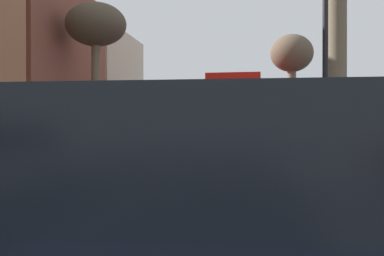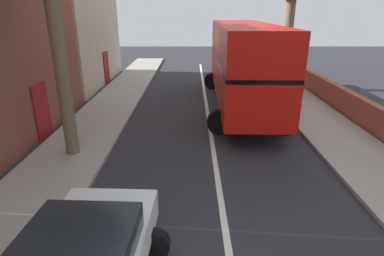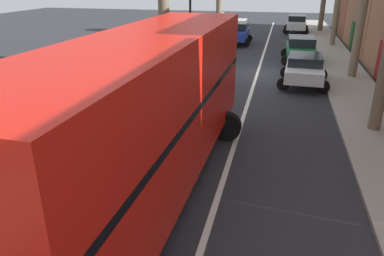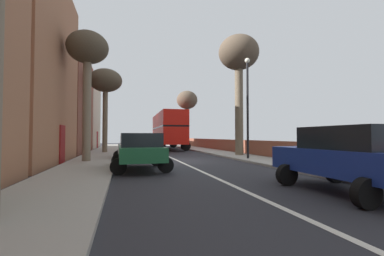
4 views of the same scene
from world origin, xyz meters
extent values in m
plane|color=#28282D|center=(0.00, 0.00, 0.00)|extent=(84.00, 84.00, 0.00)
cube|color=silver|center=(0.00, 0.00, 0.00)|extent=(0.16, 54.00, 0.01)
cube|color=#9E998E|center=(-4.90, 0.00, 0.06)|extent=(2.60, 60.00, 0.12)
cube|color=#9E998E|center=(4.90, 0.00, 0.06)|extent=(2.60, 60.00, 0.12)
cube|color=black|center=(-6.47, -19.20, 1.05)|extent=(0.08, 1.10, 2.10)
cube|color=#194C23|center=(-6.47, -9.60, 1.05)|extent=(0.08, 1.10, 2.10)
cube|color=maroon|center=(-6.47, 0.00, 1.05)|extent=(0.08, 1.10, 2.10)
cube|color=brown|center=(6.45, 0.00, 0.59)|extent=(0.36, 54.00, 1.18)
cube|color=red|center=(1.70, 13.70, 1.55)|extent=(2.74, 11.27, 1.70)
cube|color=black|center=(1.70, 13.70, 2.48)|extent=(2.77, 11.16, 0.16)
cube|color=red|center=(1.70, 13.70, 3.31)|extent=(2.74, 11.27, 1.50)
cylinder|color=black|center=(0.34, 9.91, 0.50)|extent=(1.01, 0.32, 1.00)
cylinder|color=black|center=(2.90, 9.85, 0.50)|extent=(1.01, 0.32, 1.00)
cube|color=#1E6038|center=(-2.50, -3.84, 0.76)|extent=(1.90, 4.19, 0.57)
cube|color=black|center=(-2.49, -4.05, 1.33)|extent=(1.71, 2.32, 0.57)
cylinder|color=black|center=(-3.45, -2.58, 0.32)|extent=(0.65, 0.24, 0.64)
cylinder|color=black|center=(-1.61, -2.53, 0.32)|extent=(0.65, 0.24, 0.64)
cylinder|color=black|center=(-3.39, -5.15, 0.32)|extent=(0.65, 0.24, 0.64)
cylinder|color=black|center=(-1.55, -5.10, 0.32)|extent=(0.65, 0.24, 0.64)
cube|color=silver|center=(-2.50, -18.26, 0.82)|extent=(1.92, 4.47, 0.67)
cube|color=black|center=(-2.51, -18.49, 1.43)|extent=(1.72, 2.48, 0.55)
cylinder|color=black|center=(-3.38, -16.87, 0.32)|extent=(0.65, 0.24, 0.64)
cylinder|color=black|center=(-1.54, -16.92, 0.32)|extent=(0.65, 0.24, 0.64)
cylinder|color=black|center=(-3.46, -19.61, 0.32)|extent=(0.65, 0.24, 0.64)
cylinder|color=black|center=(-1.62, -19.66, 0.32)|extent=(0.65, 0.24, 0.64)
cube|color=silver|center=(-2.50, 1.99, 0.78)|extent=(2.02, 4.17, 0.60)
cube|color=black|center=(-2.51, 1.79, 1.31)|extent=(1.79, 2.32, 0.45)
cylinder|color=black|center=(-3.38, 3.30, 0.32)|extent=(0.65, 0.25, 0.64)
cylinder|color=black|center=(-1.50, 3.21, 0.32)|extent=(0.65, 0.25, 0.64)
cylinder|color=black|center=(-3.50, 0.77, 0.32)|extent=(0.65, 0.25, 0.64)
cylinder|color=black|center=(-1.62, 0.68, 0.32)|extent=(0.65, 0.25, 0.64)
cube|color=#1E389E|center=(2.50, -9.93, 0.82)|extent=(1.76, 4.22, 0.67)
cube|color=black|center=(2.50, -10.14, 1.45)|extent=(1.61, 2.33, 0.60)
cylinder|color=black|center=(1.60, -8.63, 0.32)|extent=(0.64, 0.22, 0.64)
cylinder|color=black|center=(3.39, -8.62, 0.32)|extent=(0.64, 0.22, 0.64)
cylinder|color=black|center=(1.61, -11.24, 0.32)|extent=(0.64, 0.22, 0.64)
cylinder|color=black|center=(3.40, -11.24, 0.32)|extent=(0.64, 0.22, 0.64)
cylinder|color=brown|center=(5.06, 1.92, 3.64)|extent=(0.60, 0.60, 7.04)
cylinder|color=#7A6B56|center=(-5.24, -10.80, 3.59)|extent=(0.41, 0.41, 6.94)
cylinder|color=#7A6B56|center=(-5.21, -0.13, 3.09)|extent=(0.45, 0.45, 5.94)
cylinder|color=black|center=(4.30, -0.91, 3.12)|extent=(0.14, 0.14, 6.00)
cylinder|color=black|center=(5.30, -7.94, 0.59)|extent=(0.52, 0.52, 0.95)
cylinder|color=olive|center=(5.30, -7.94, 1.12)|extent=(0.55, 0.55, 0.10)
camera|label=1|loc=(2.58, -12.37, 1.64)|focal=42.24mm
camera|label=2|loc=(-0.75, -1.77, 4.66)|focal=29.34mm
camera|label=3|loc=(-1.25, 21.55, 5.24)|focal=34.37mm
camera|label=4|loc=(-3.19, -15.39, 1.49)|focal=23.85mm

